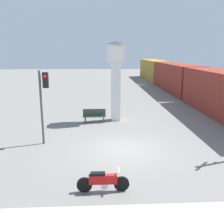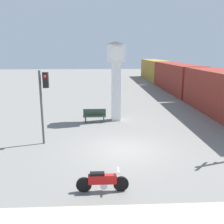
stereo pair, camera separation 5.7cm
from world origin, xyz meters
name	(u,v)px [view 2 (the right image)]	position (x,y,z in m)	size (l,w,h in m)	color
ground_plane	(124,150)	(0.00, 0.00, 0.00)	(120.00, 120.00, 0.00)	slate
motorcycle	(102,181)	(-1.16, -3.82, 0.40)	(1.88, 0.41, 0.83)	black
clock_tower	(116,69)	(-0.08, 5.74, 3.68)	(1.45, 1.45, 5.57)	white
freight_train	(177,77)	(8.48, 19.30, 1.70)	(2.80, 39.19, 3.40)	maroon
traffic_light	(44,94)	(-4.16, 1.13, 2.73)	(0.50, 0.35, 3.96)	#47474C
bench	(95,115)	(-1.62, 5.26, 0.49)	(1.60, 0.44, 0.92)	#384C38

